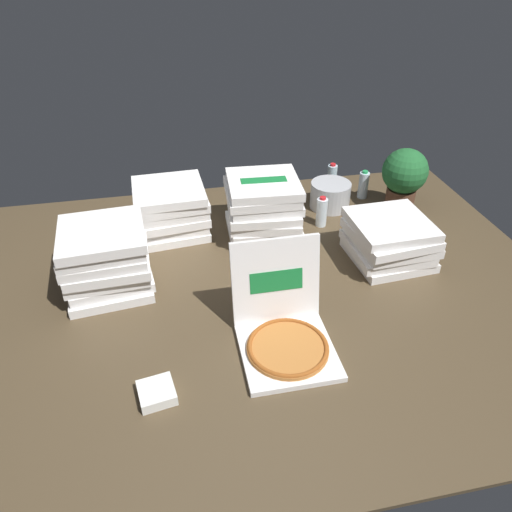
# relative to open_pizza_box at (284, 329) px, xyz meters

# --- Properties ---
(ground_plane) EXTENTS (3.20, 2.40, 0.02)m
(ground_plane) POSITION_rel_open_pizza_box_xyz_m (-0.04, 0.40, -0.10)
(ground_plane) COLOR #4C3D28
(open_pizza_box) EXTENTS (0.41, 0.50, 0.43)m
(open_pizza_box) POSITION_rel_open_pizza_box_xyz_m (0.00, 0.00, 0.00)
(open_pizza_box) COLOR white
(open_pizza_box) RESTS_ON ground_plane
(pizza_stack_right_near) EXTENTS (0.46, 0.48, 0.35)m
(pizza_stack_right_near) POSITION_rel_open_pizza_box_xyz_m (-0.79, 0.59, 0.09)
(pizza_stack_right_near) COLOR white
(pizza_stack_right_near) RESTS_ON ground_plane
(pizza_stack_right_mid) EXTENTS (0.46, 0.46, 0.25)m
(pizza_stack_right_mid) POSITION_rel_open_pizza_box_xyz_m (0.74, 0.53, 0.04)
(pizza_stack_right_mid) COLOR white
(pizza_stack_right_mid) RESTS_ON ground_plane
(pizza_stack_center_near) EXTENTS (0.47, 0.47, 0.35)m
(pizza_stack_center_near) POSITION_rel_open_pizza_box_xyz_m (0.11, 0.95, 0.09)
(pizza_stack_center_near) COLOR white
(pizza_stack_center_near) RESTS_ON ground_plane
(pizza_stack_left_far) EXTENTS (0.46, 0.46, 0.30)m
(pizza_stack_left_far) POSITION_rel_open_pizza_box_xyz_m (-0.44, 1.08, 0.06)
(pizza_stack_left_far) COLOR white
(pizza_stack_left_far) RESTS_ON ground_plane
(ice_bucket) EXTENTS (0.26, 0.26, 0.17)m
(ice_bucket) POSITION_rel_open_pizza_box_xyz_m (0.61, 1.17, 0.00)
(ice_bucket) COLOR #B7BABF
(ice_bucket) RESTS_ON ground_plane
(water_bottle_0) EXTENTS (0.07, 0.07, 0.20)m
(water_bottle_0) POSITION_rel_open_pizza_box_xyz_m (0.48, 0.96, 0.01)
(water_bottle_0) COLOR white
(water_bottle_0) RESTS_ON ground_plane
(water_bottle_1) EXTENTS (0.07, 0.07, 0.20)m
(water_bottle_1) POSITION_rel_open_pizza_box_xyz_m (0.88, 1.26, 0.01)
(water_bottle_1) COLOR silver
(water_bottle_1) RESTS_ON ground_plane
(water_bottle_2) EXTENTS (0.07, 0.07, 0.20)m
(water_bottle_2) POSITION_rel_open_pizza_box_xyz_m (0.37, 1.29, 0.01)
(water_bottle_2) COLOR silver
(water_bottle_2) RESTS_ON ground_plane
(water_bottle_3) EXTENTS (0.07, 0.07, 0.20)m
(water_bottle_3) POSITION_rel_open_pizza_box_xyz_m (0.71, 1.41, 0.01)
(water_bottle_3) COLOR silver
(water_bottle_3) RESTS_ON ground_plane
(potted_plant) EXTENTS (0.29, 0.29, 0.42)m
(potted_plant) POSITION_rel_open_pizza_box_xyz_m (1.06, 1.05, 0.15)
(potted_plant) COLOR #513323
(potted_plant) RESTS_ON ground_plane
(napkin_pile) EXTENTS (0.16, 0.16, 0.05)m
(napkin_pile) POSITION_rel_open_pizza_box_xyz_m (-0.57, -0.19, -0.06)
(napkin_pile) COLOR white
(napkin_pile) RESTS_ON ground_plane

